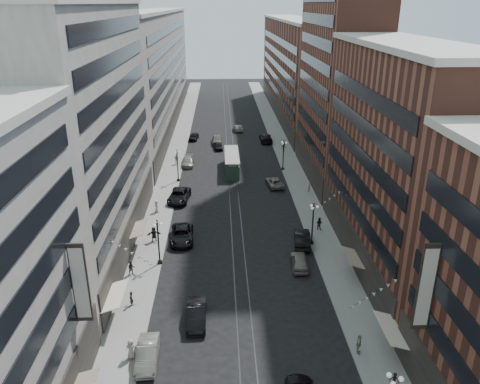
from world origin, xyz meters
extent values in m
plane|color=black|center=(0.00, 60.00, 0.00)|extent=(220.00, 220.00, 0.00)
cube|color=gray|center=(-11.00, 70.00, 0.07)|extent=(4.00, 180.00, 0.15)
cube|color=gray|center=(11.00, 70.00, 0.07)|extent=(4.00, 180.00, 0.15)
cube|color=#2D2D33|center=(-0.70, 70.00, 0.01)|extent=(0.12, 180.00, 0.02)
cube|color=#2D2D33|center=(0.70, 70.00, 0.01)|extent=(0.12, 180.00, 0.02)
cube|color=#AAA396|center=(-17.00, 33.00, 14.00)|extent=(8.00, 36.00, 28.00)
cube|color=#AAA396|center=(-17.00, 96.00, 13.00)|extent=(8.00, 90.00, 26.00)
cube|color=brown|center=(17.00, 28.00, 12.00)|extent=(8.00, 30.00, 24.00)
cube|color=brown|center=(17.00, 56.00, 21.00)|extent=(8.00, 26.00, 42.00)
cube|color=brown|center=(17.00, 105.00, 12.00)|extent=(8.00, 72.00, 24.00)
cylinder|color=black|center=(-9.20, 28.00, 0.30)|extent=(0.56, 0.56, 0.30)
cylinder|color=black|center=(-9.20, 28.00, 2.75)|extent=(0.18, 0.18, 5.20)
sphere|color=black|center=(-9.20, 28.00, 5.55)|extent=(0.24, 0.24, 0.24)
sphere|color=white|center=(-8.75, 28.00, 5.15)|extent=(0.36, 0.36, 0.36)
sphere|color=white|center=(-9.42, 28.39, 5.15)|extent=(0.36, 0.36, 0.36)
sphere|color=white|center=(-9.42, 27.61, 5.15)|extent=(0.36, 0.36, 0.36)
cylinder|color=black|center=(-9.20, 55.00, 0.30)|extent=(0.56, 0.56, 0.30)
cylinder|color=black|center=(-9.20, 55.00, 2.75)|extent=(0.18, 0.18, 5.20)
sphere|color=black|center=(-9.20, 55.00, 5.55)|extent=(0.24, 0.24, 0.24)
sphere|color=white|center=(-8.75, 55.00, 5.15)|extent=(0.36, 0.36, 0.36)
sphere|color=white|center=(-9.42, 55.39, 5.15)|extent=(0.36, 0.36, 0.36)
sphere|color=white|center=(-9.42, 54.61, 5.15)|extent=(0.36, 0.36, 0.36)
sphere|color=black|center=(9.20, 4.00, 5.55)|extent=(0.24, 0.24, 0.24)
sphere|color=white|center=(9.65, 4.00, 5.15)|extent=(0.36, 0.36, 0.36)
sphere|color=white|center=(8.97, 4.39, 5.15)|extent=(0.36, 0.36, 0.36)
sphere|color=white|center=(8.97, 3.61, 5.15)|extent=(0.36, 0.36, 0.36)
cylinder|color=black|center=(9.20, 32.00, 0.30)|extent=(0.56, 0.56, 0.30)
cylinder|color=black|center=(9.20, 32.00, 2.75)|extent=(0.18, 0.18, 5.20)
sphere|color=black|center=(9.20, 32.00, 5.55)|extent=(0.24, 0.24, 0.24)
sphere|color=white|center=(9.65, 32.00, 5.15)|extent=(0.36, 0.36, 0.36)
sphere|color=white|center=(8.97, 32.39, 5.15)|extent=(0.36, 0.36, 0.36)
sphere|color=white|center=(8.97, 31.61, 5.15)|extent=(0.36, 0.36, 0.36)
cylinder|color=black|center=(9.20, 60.00, 0.30)|extent=(0.56, 0.56, 0.30)
cylinder|color=black|center=(9.20, 60.00, 2.75)|extent=(0.18, 0.18, 5.20)
sphere|color=black|center=(9.20, 60.00, 5.55)|extent=(0.24, 0.24, 0.24)
sphere|color=white|center=(9.65, 60.00, 5.15)|extent=(0.36, 0.36, 0.36)
sphere|color=white|center=(8.97, 60.39, 5.15)|extent=(0.36, 0.36, 0.36)
sphere|color=white|center=(8.97, 59.61, 5.15)|extent=(0.36, 0.36, 0.36)
cube|color=#24392A|center=(0.00, 60.26, 1.20)|extent=(2.31, 11.07, 2.40)
cube|color=gray|center=(0.00, 60.26, 2.68)|extent=(1.48, 10.15, 0.55)
cube|color=gray|center=(0.00, 60.26, 3.04)|extent=(2.49, 11.25, 0.14)
cylinder|color=black|center=(0.00, 56.11, 0.32)|extent=(2.12, 0.65, 0.65)
cylinder|color=black|center=(0.00, 64.41, 0.32)|extent=(2.12, 0.65, 0.65)
imported|color=gray|center=(-8.40, 12.13, 0.80)|extent=(1.84, 4.91, 1.60)
imported|color=black|center=(-7.05, 33.68, 0.85)|extent=(3.07, 6.21, 1.69)
imported|color=slate|center=(6.80, 26.66, 0.79)|extent=(2.15, 4.72, 1.57)
imported|color=black|center=(-4.50, 17.25, 0.84)|extent=(1.87, 5.14, 1.68)
imported|color=#B5A696|center=(-9.78, 12.50, 1.08)|extent=(0.99, 0.65, 1.87)
imported|color=black|center=(-12.00, 25.64, 0.98)|extent=(0.90, 0.65, 1.65)
imported|color=gray|center=(9.55, 12.25, 1.08)|extent=(0.88, 1.20, 1.86)
imported|color=black|center=(-8.40, 46.62, 0.86)|extent=(3.54, 6.50, 1.73)
imported|color=gray|center=(-8.09, 63.46, 0.76)|extent=(2.26, 5.31, 1.53)
imported|color=black|center=(-7.87, 80.97, 0.76)|extent=(2.35, 4.64, 1.51)
imported|color=black|center=(7.98, 31.94, 0.88)|extent=(2.52, 5.55, 1.76)
imported|color=slate|center=(6.80, 52.15, 0.72)|extent=(3.01, 5.46, 1.45)
imported|color=black|center=(7.90, 78.82, 0.87)|extent=(2.56, 6.06, 1.75)
imported|color=black|center=(-2.47, 73.57, 0.71)|extent=(2.04, 4.31, 1.43)
imported|color=slate|center=(2.20, 88.12, 0.75)|extent=(2.14, 4.69, 1.49)
imported|color=black|center=(-10.52, 33.48, 1.11)|extent=(1.84, 0.86, 1.91)
imported|color=#B5B096|center=(-10.19, 63.83, 1.09)|extent=(1.20, 0.82, 1.88)
imported|color=black|center=(10.89, 35.84, 1.00)|extent=(0.94, 0.83, 1.70)
imported|color=#B7A897|center=(11.87, 49.20, 0.97)|extent=(0.60, 0.40, 1.65)
imported|color=black|center=(10.82, 71.28, 1.03)|extent=(1.24, 0.87, 1.77)
imported|color=#646259|center=(-2.73, 77.89, 0.88)|extent=(2.20, 5.19, 1.75)
imported|color=beige|center=(-11.27, 42.33, 1.04)|extent=(0.78, 0.99, 1.79)
imported|color=black|center=(-11.07, 19.97, 0.92)|extent=(0.42, 0.59, 1.54)
camera|label=1|loc=(-1.97, -19.34, 28.08)|focal=35.00mm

